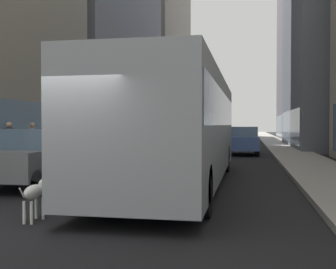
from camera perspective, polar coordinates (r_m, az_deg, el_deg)
ground_plane at (r=41.84m, az=6.50°, el=-1.04°), size 120.00×120.00×0.00m
sidewalk_left at (r=42.65m, az=-1.16°, el=-0.89°), size 2.40×110.00×0.15m
sidewalk_right at (r=41.80m, az=14.31°, el=-0.98°), size 2.40×110.00×0.15m
building_left_far at (r=64.15m, az=-2.94°, el=10.46°), size 10.30×23.12×23.82m
building_right_far at (r=50.39m, az=21.18°, el=13.84°), size 10.28×14.65×25.44m
transit_bus at (r=12.05m, az=1.54°, el=1.56°), size 2.78×11.53×3.05m
car_blue_hatchback at (r=24.59m, az=10.01°, el=-0.80°), size 1.94×4.06×1.62m
car_grey_wagon at (r=12.73m, az=-17.05°, el=-2.80°), size 1.84×4.72×1.62m
car_white_van at (r=44.60m, az=3.15°, el=0.17°), size 1.72×4.46×1.62m
dalmatian_dog at (r=7.97m, az=-17.60°, el=-7.52°), size 0.22×0.96×0.72m
pedestrian_with_handbag at (r=16.43m, az=-20.81°, el=-1.26°), size 0.45×0.34×1.69m
pedestrian_in_coat at (r=18.88m, az=-17.98°, el=-0.91°), size 0.34×0.34×1.69m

